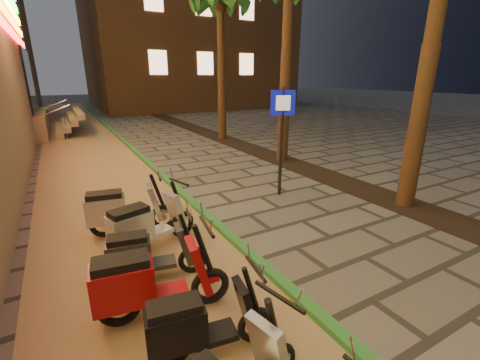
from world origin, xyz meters
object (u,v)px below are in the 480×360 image
pedestrian_sign (282,127)px  scooter_7 (145,254)px  scooter_9 (120,210)px  scooter_6 (146,283)px  scooter_8 (144,225)px  scooter_5 (197,325)px

pedestrian_sign → scooter_7: 4.70m
pedestrian_sign → scooter_9: (-4.04, -0.32, -1.27)m
scooter_6 → scooter_8: 1.74m
scooter_9 → scooter_8: bearing=-64.0°
scooter_9 → scooter_5: bearing=-76.6°
pedestrian_sign → scooter_7: bearing=-130.6°
pedestrian_sign → scooter_9: 4.25m
scooter_6 → scooter_8: size_ratio=1.05×
scooter_8 → scooter_9: (-0.25, 0.89, 0.00)m
scooter_7 → scooter_8: 0.90m
scooter_7 → scooter_8: bearing=88.7°
scooter_6 → scooter_9: size_ratio=1.03×
pedestrian_sign → scooter_5: pedestrian_sign is taller
pedestrian_sign → scooter_6: 5.24m
scooter_5 → scooter_9: bearing=101.4°
pedestrian_sign → scooter_7: pedestrian_sign is taller
scooter_5 → scooter_8: 2.59m
scooter_5 → scooter_6: size_ratio=0.85×
scooter_6 → scooter_7: bearing=85.7°
scooter_6 → scooter_7: size_ratio=1.18×
pedestrian_sign → scooter_8: bearing=-140.5°
scooter_7 → pedestrian_sign: bearing=39.0°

